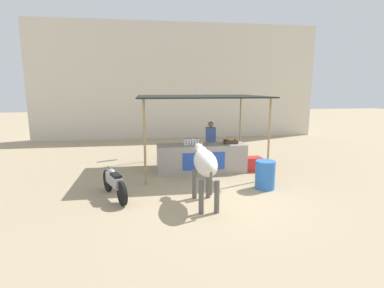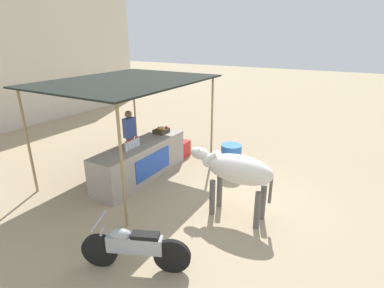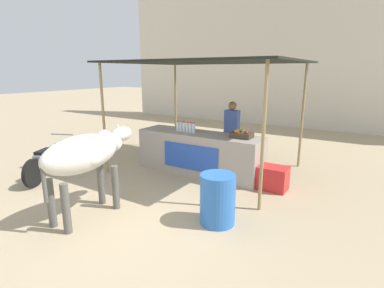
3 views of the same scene
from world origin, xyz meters
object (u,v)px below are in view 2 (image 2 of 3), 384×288
object	(u,v)px
fruit_crate	(161,131)
cow	(236,171)
vendor_behind_counter	(130,138)
cooler_box	(180,149)
stall_counter	(141,161)
motorcycle_parked	(134,246)
water_barrel	(231,159)

from	to	relation	value
fruit_crate	cow	xyz separation A→B (m)	(-1.47, -2.88, 0.00)
vendor_behind_counter	cooler_box	size ratio (longest dim) A/B	2.75
stall_counter	motorcycle_parked	world-z (taller)	stall_counter
cow	motorcycle_parked	distance (m)	2.47
stall_counter	cooler_box	world-z (taller)	stall_counter
vendor_behind_counter	cooler_box	world-z (taller)	vendor_behind_counter
stall_counter	fruit_crate	bearing A→B (deg)	2.68
fruit_crate	cow	distance (m)	3.23
cooler_box	motorcycle_parked	bearing A→B (deg)	-156.71
fruit_crate	water_barrel	xyz separation A→B (m)	(0.46, -1.99, -0.62)
cooler_box	stall_counter	bearing A→B (deg)	176.89
vendor_behind_counter	water_barrel	distance (m)	2.91
fruit_crate	cooler_box	size ratio (longest dim) A/B	0.73
fruit_crate	vendor_behind_counter	xyz separation A→B (m)	(-0.55, 0.70, -0.18)
vendor_behind_counter	cow	xyz separation A→B (m)	(-0.92, -3.59, 0.18)
stall_counter	cow	xyz separation A→B (m)	(-0.45, -2.83, 0.55)
cooler_box	cow	distance (m)	3.62
vendor_behind_counter	water_barrel	world-z (taller)	vendor_behind_counter
cow	water_barrel	bearing A→B (deg)	24.84
water_barrel	cow	xyz separation A→B (m)	(-1.93, -0.89, 0.63)
vendor_behind_counter	motorcycle_parked	size ratio (longest dim) A/B	0.98
stall_counter	motorcycle_parked	distance (m)	3.38
stall_counter	fruit_crate	world-z (taller)	fruit_crate
motorcycle_parked	stall_counter	bearing A→B (deg)	36.88
vendor_behind_counter	water_barrel	size ratio (longest dim) A/B	2.03
fruit_crate	motorcycle_parked	world-z (taller)	fruit_crate
water_barrel	motorcycle_parked	size ratio (longest dim) A/B	0.48
stall_counter	vendor_behind_counter	xyz separation A→B (m)	(0.47, 0.75, 0.37)
fruit_crate	vendor_behind_counter	world-z (taller)	vendor_behind_counter
cow	stall_counter	bearing A→B (deg)	81.06
stall_counter	water_barrel	world-z (taller)	stall_counter
vendor_behind_counter	stall_counter	bearing A→B (deg)	-122.00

